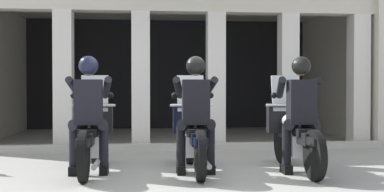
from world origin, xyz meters
name	(u,v)px	position (x,y,z in m)	size (l,w,h in m)	color
ground_plane	(180,146)	(0.00, 3.00, 0.00)	(80.00, 80.00, 0.00)	#999993
station_building	(172,53)	(-0.03, 5.22, 2.01)	(8.45, 4.83, 3.23)	black
kerb_strip	(180,147)	(-0.03, 2.39, 0.06)	(7.95, 0.24, 0.12)	#B7B5AD
motorcycle_left	(91,135)	(-1.42, 0.36, 0.50)	(0.62, 2.04, 1.35)	black
police_officer_left	(89,104)	(-1.42, 0.07, 0.94)	(0.63, 0.61, 1.58)	black
motorcycle_center	(194,135)	(0.00, 0.26, 0.50)	(0.62, 2.04, 1.35)	black
police_officer_center	(196,104)	(0.00, -0.02, 0.94)	(0.63, 0.61, 1.58)	black
motorcycle_right	(294,134)	(1.43, 0.17, 0.50)	(0.62, 2.04, 1.35)	black
police_officer_right	(301,104)	(1.42, -0.11, 0.94)	(0.63, 0.61, 1.58)	black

